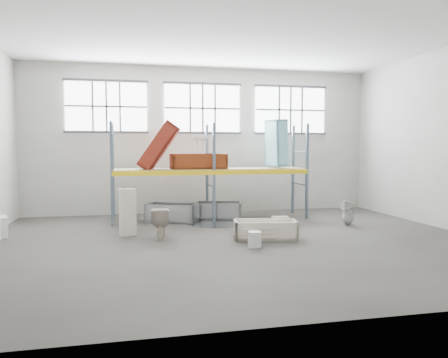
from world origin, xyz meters
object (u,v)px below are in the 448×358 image
object	(u,v)px
toilet_white	(348,213)
steel_tub_right	(219,210)
rust_tub_flat	(198,161)
steel_tub_left	(172,213)
blue_tub_upright	(276,143)
bathtub_beige	(265,230)
toilet_beige	(160,223)
cistern_tall	(128,212)
bucket	(255,239)

from	to	relation	value
toilet_white	steel_tub_right	size ratio (longest dim) A/B	0.51
steel_tub_right	rust_tub_flat	distance (m)	1.69
toilet_white	steel_tub_left	distance (m)	5.20
blue_tub_upright	steel_tub_left	bearing A→B (deg)	-173.00
bathtub_beige	blue_tub_upright	size ratio (longest dim) A/B	1.02
toilet_beige	steel_tub_right	world-z (taller)	toilet_beige
toilet_beige	steel_tub_right	xyz separation A→B (m)	(2.02, 2.69, -0.13)
toilet_beige	cistern_tall	xyz separation A→B (m)	(-0.79, 0.58, 0.21)
bathtub_beige	rust_tub_flat	size ratio (longest dim) A/B	0.90
toilet_beige	steel_tub_left	size ratio (longest dim) A/B	0.51
steel_tub_left	rust_tub_flat	world-z (taller)	rust_tub_flat
toilet_white	steel_tub_left	xyz separation A→B (m)	(-4.94, 1.63, -0.09)
steel_tub_left	steel_tub_right	bearing A→B (deg)	11.82
bucket	bathtub_beige	bearing A→B (deg)	58.54
bathtub_beige	toilet_beige	size ratio (longest dim) A/B	1.97
cistern_tall	toilet_white	world-z (taller)	cistern_tall
steel_tub_right	toilet_beige	bearing A→B (deg)	-126.96
steel_tub_left	blue_tub_upright	size ratio (longest dim) A/B	1.01
bathtub_beige	steel_tub_right	size ratio (longest dim) A/B	1.07
toilet_white	rust_tub_flat	xyz separation A→B (m)	(-4.09, 1.93, 1.45)
toilet_beige	rust_tub_flat	world-z (taller)	rust_tub_flat
steel_tub_left	bathtub_beige	bearing A→B (deg)	-55.57
bathtub_beige	cistern_tall	bearing A→B (deg)	171.72
bathtub_beige	bucket	distance (m)	0.99
rust_tub_flat	blue_tub_upright	world-z (taller)	blue_tub_upright
cistern_tall	bucket	distance (m)	3.46
toilet_white	bucket	world-z (taller)	toilet_white
cistern_tall	toilet_white	bearing A→B (deg)	-13.02
blue_tub_upright	bucket	bearing A→B (deg)	-115.02
toilet_white	rust_tub_flat	distance (m)	4.75
steel_tub_left	rust_tub_flat	distance (m)	1.79
toilet_beige	bucket	world-z (taller)	toilet_beige
bathtub_beige	blue_tub_upright	distance (m)	4.24
steel_tub_right	bathtub_beige	bearing A→B (deg)	-81.16
toilet_white	toilet_beige	bearing A→B (deg)	-80.04
toilet_beige	toilet_white	size ratio (longest dim) A/B	1.06
steel_tub_left	bucket	size ratio (longest dim) A/B	4.33
steel_tub_right	rust_tub_flat	world-z (taller)	rust_tub_flat
bathtub_beige	steel_tub_left	bearing A→B (deg)	135.05
toilet_beige	blue_tub_upright	world-z (taller)	blue_tub_upright
steel_tub_left	toilet_white	bearing A→B (deg)	-18.21
toilet_white	blue_tub_upright	distance (m)	3.25
blue_tub_upright	bucket	size ratio (longest dim) A/B	4.28
rust_tub_flat	blue_tub_upright	xyz separation A→B (m)	(2.59, 0.12, 0.58)
toilet_white	rust_tub_flat	world-z (taller)	rust_tub_flat
toilet_white	bucket	distance (m)	4.06
bucket	steel_tub_left	bearing A→B (deg)	111.61
bathtub_beige	bucket	xyz separation A→B (m)	(-0.51, -0.84, -0.05)
bucket	toilet_beige	bearing A→B (deg)	145.36
rust_tub_flat	steel_tub_right	bearing A→B (deg)	0.64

